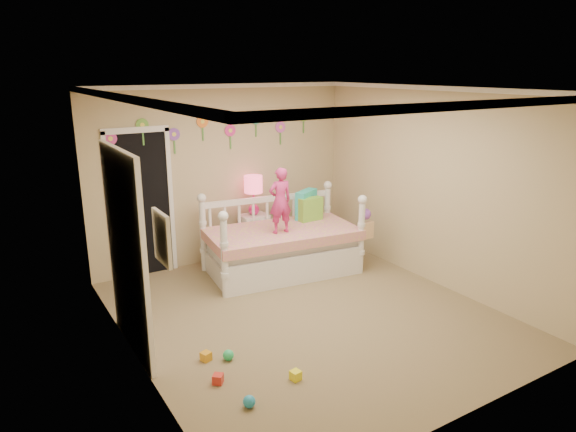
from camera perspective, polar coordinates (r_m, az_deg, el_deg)
floor at (r=6.28m, az=2.13°, el=-10.69°), size 4.00×4.50×0.01m
ceiling at (r=5.61m, az=2.41°, el=13.75°), size 4.00×4.50×0.01m
back_wall at (r=7.73m, az=-7.09°, el=4.55°), size 4.00×0.01×2.60m
left_wall at (r=5.02m, az=-17.07°, el=-2.33°), size 0.01×4.50×2.60m
right_wall at (r=7.09m, az=15.83°, el=3.02°), size 0.01×4.50×2.60m
crown_molding at (r=5.62m, az=2.41°, el=13.45°), size 4.00×4.50×0.06m
daybed at (r=7.30m, az=-0.70°, el=-1.90°), size 2.24×1.40×1.15m
pillow_turquoise at (r=7.76m, az=2.01°, el=1.29°), size 0.44×0.33×0.42m
pillow_lime at (r=7.65m, az=2.50°, el=0.76°), size 0.37×0.15×0.34m
child at (r=7.00m, az=-0.86°, el=1.70°), size 0.35×0.24×0.91m
nightstand at (r=7.95m, az=-3.72°, el=-2.22°), size 0.41×0.31×0.68m
table_lamp at (r=7.75m, az=-3.82°, el=2.96°), size 0.27×0.27×0.60m
closet_doorway at (r=7.36m, az=-15.83°, el=1.35°), size 0.90×0.04×2.07m
flower_decals at (r=7.58m, az=-7.84°, el=9.20°), size 3.40×0.02×0.50m
mirror_closet at (r=5.39m, az=-17.28°, el=-3.92°), size 0.07×1.30×2.10m
wall_picture at (r=4.13m, az=-13.68°, el=-2.37°), size 0.05×0.34×0.42m
hanging_bag at (r=7.35m, az=8.54°, el=-0.95°), size 0.20×0.16×0.36m
toy_scatter at (r=5.16m, az=-3.65°, el=-16.43°), size 1.20×1.50×0.11m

